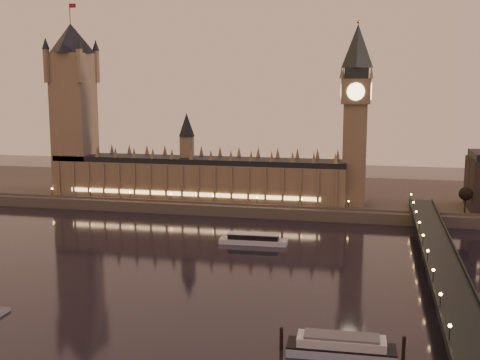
# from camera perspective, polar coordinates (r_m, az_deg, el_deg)

# --- Properties ---
(ground) EXTENTS (700.00, 700.00, 0.00)m
(ground) POSITION_cam_1_polar(r_m,az_deg,el_deg) (246.25, -3.38, -8.60)
(ground) COLOR black
(ground) RESTS_ON ground
(far_embankment) EXTENTS (560.00, 130.00, 6.00)m
(far_embankment) POSITION_cam_1_polar(r_m,az_deg,el_deg) (398.37, 7.46, -1.44)
(far_embankment) COLOR #423D35
(far_embankment) RESTS_ON ground
(palace_of_westminster) EXTENTS (180.00, 26.62, 52.00)m
(palace_of_westminster) POSITION_cam_1_polar(r_m,az_deg,el_deg) (366.04, -4.15, 0.67)
(palace_of_westminster) COLOR brown
(palace_of_westminster) RESTS_ON ground
(victoria_tower) EXTENTS (31.68, 31.68, 118.00)m
(victoria_tower) POSITION_cam_1_polar(r_m,az_deg,el_deg) (393.32, -15.51, 7.39)
(victoria_tower) COLOR brown
(victoria_tower) RESTS_ON ground
(big_ben) EXTENTS (17.68, 17.68, 104.00)m
(big_ben) POSITION_cam_1_polar(r_m,az_deg,el_deg) (346.66, 10.94, 7.08)
(big_ben) COLOR brown
(big_ben) RESTS_ON ground
(westminster_bridge) EXTENTS (13.20, 260.00, 15.30)m
(westminster_bridge) POSITION_cam_1_polar(r_m,az_deg,el_deg) (236.85, 18.65, -8.39)
(westminster_bridge) COLOR black
(westminster_bridge) RESTS_ON ground
(bare_tree_0) EXTENTS (6.46, 6.46, 13.13)m
(bare_tree_0) POSITION_cam_1_polar(r_m,az_deg,el_deg) (342.67, 20.70, -1.45)
(bare_tree_0) COLOR black
(bare_tree_0) RESTS_ON ground
(cruise_boat_a) EXTENTS (32.39, 8.22, 5.14)m
(cruise_boat_a) POSITION_cam_1_polar(r_m,az_deg,el_deg) (285.60, 1.27, -5.65)
(cruise_boat_a) COLOR silver
(cruise_boat_a) RESTS_ON ground
(moored_barge) EXTENTS (34.66, 9.56, 6.36)m
(moored_barge) POSITION_cam_1_polar(r_m,az_deg,el_deg) (175.04, 9.57, -15.28)
(moored_barge) COLOR #9CADC7
(moored_barge) RESTS_ON ground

